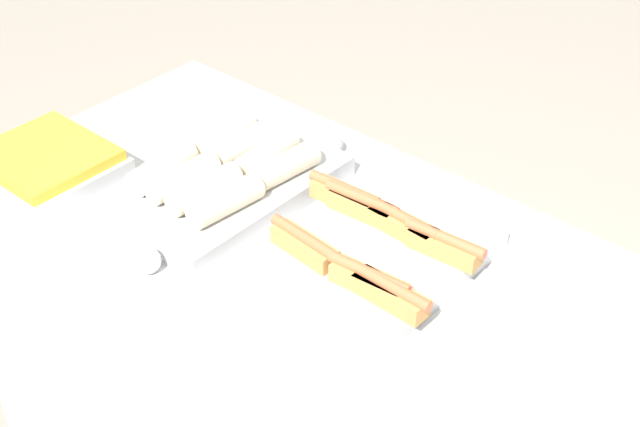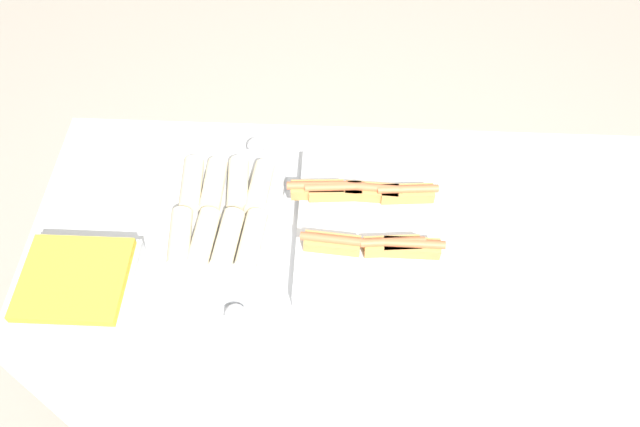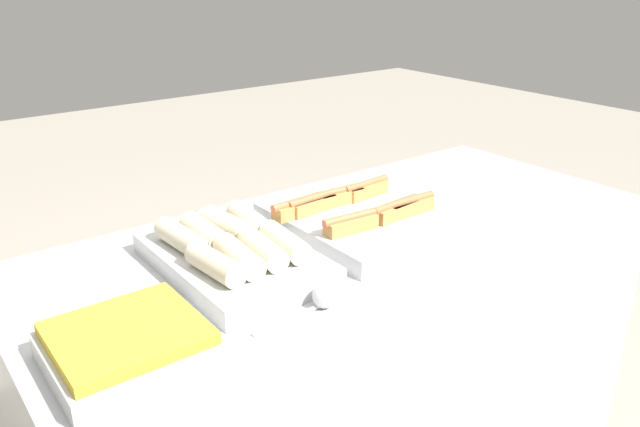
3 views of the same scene
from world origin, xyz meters
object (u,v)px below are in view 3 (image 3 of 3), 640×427
at_px(tray_wraps, 233,253).
at_px(tray_side_front, 128,346).
at_px(serving_spoon_far, 200,220).
at_px(tray_hotdogs, 353,219).
at_px(serving_spoon_near, 320,299).

xyz_separation_m(tray_wraps, tray_side_front, (-0.34, -0.21, -0.01)).
bearing_deg(serving_spoon_far, tray_wraps, -100.38).
bearing_deg(tray_side_front, serving_spoon_far, 51.09).
xyz_separation_m(tray_hotdogs, tray_wraps, (-0.37, -0.00, 0.01)).
height_order(tray_wraps, tray_side_front, tray_wraps).
bearing_deg(tray_side_front, tray_hotdogs, 16.65).
distance_m(tray_side_front, serving_spoon_near, 0.40).
distance_m(tray_side_front, serving_spoon_far, 0.62).
relative_size(tray_side_front, serving_spoon_far, 1.43).
relative_size(tray_hotdogs, serving_spoon_far, 2.41).
relative_size(tray_side_front, serving_spoon_near, 1.35).
distance_m(tray_hotdogs, serving_spoon_far, 0.42).
relative_size(serving_spoon_near, serving_spoon_far, 1.06).
bearing_deg(serving_spoon_near, tray_side_front, 171.18).
bearing_deg(serving_spoon_far, tray_side_front, -128.91).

